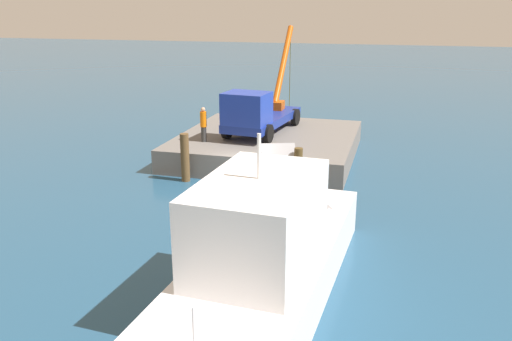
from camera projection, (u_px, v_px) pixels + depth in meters
ground at (238, 188)px, 24.85m from camera, size 200.00×200.00×0.00m
dock at (268, 145)px, 30.02m from camera, size 10.05×9.66×1.26m
crane_truck at (258, 112)px, 29.41m from camera, size 10.22×3.36×5.74m
dock_worker at (203, 124)px, 27.94m from camera, size 0.34×0.34×1.86m
salvaged_car at (280, 177)px, 24.12m from camera, size 4.44×3.10×2.83m
moored_yacht at (280, 254)px, 16.52m from camera, size 14.03×4.29×6.52m
piling_near at (185, 158)px, 25.50m from camera, size 0.42×0.42×2.38m
piling_mid at (298, 169)px, 24.29m from camera, size 0.39×0.39×2.02m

